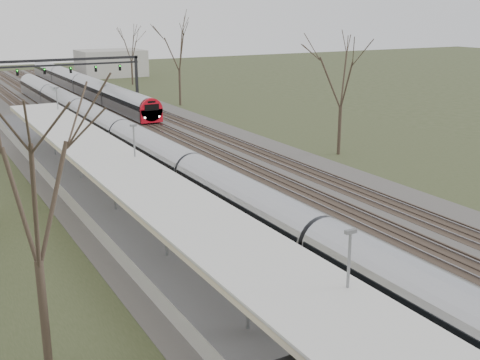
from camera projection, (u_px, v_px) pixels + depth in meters
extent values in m
cube|color=#474442|center=(140.00, 143.00, 58.23)|extent=(24.00, 160.00, 0.10)
cube|color=#4C3828|center=(78.00, 150.00, 55.42)|extent=(2.60, 160.00, 0.06)
cube|color=gray|center=(70.00, 150.00, 55.07)|extent=(0.07, 160.00, 0.12)
cube|color=gray|center=(86.00, 148.00, 55.74)|extent=(0.07, 160.00, 0.12)
cube|color=#4C3828|center=(115.00, 146.00, 57.05)|extent=(2.60, 160.00, 0.06)
cube|color=gray|center=(107.00, 146.00, 56.70)|extent=(0.07, 160.00, 0.12)
cube|color=gray|center=(122.00, 144.00, 57.37)|extent=(0.07, 160.00, 0.12)
cube|color=#4C3828|center=(149.00, 142.00, 58.68)|extent=(2.60, 160.00, 0.06)
cube|color=gray|center=(142.00, 142.00, 58.33)|extent=(0.07, 160.00, 0.12)
cube|color=gray|center=(156.00, 140.00, 59.00)|extent=(0.07, 160.00, 0.12)
cube|color=#4C3828|center=(182.00, 138.00, 60.32)|extent=(2.60, 160.00, 0.06)
cube|color=gray|center=(176.00, 138.00, 59.96)|extent=(0.07, 160.00, 0.12)
cube|color=gray|center=(189.00, 137.00, 60.63)|extent=(0.07, 160.00, 0.12)
cube|color=#4C3828|center=(214.00, 135.00, 61.95)|extent=(2.60, 160.00, 0.06)
cube|color=gray|center=(207.00, 135.00, 61.59)|extent=(0.07, 160.00, 0.12)
cube|color=gray|center=(220.00, 133.00, 62.26)|extent=(0.07, 160.00, 0.12)
cube|color=#9E9B93|center=(100.00, 202.00, 39.17)|extent=(3.50, 69.00, 1.00)
cylinder|color=slate|center=(248.00, 293.00, 22.22)|extent=(0.14, 0.14, 3.00)
cylinder|color=slate|center=(166.00, 227.00, 28.95)|extent=(0.14, 0.14, 3.00)
cylinder|color=slate|center=(114.00, 186.00, 35.68)|extent=(0.14, 0.14, 3.00)
cylinder|color=slate|center=(80.00, 157.00, 42.40)|extent=(0.14, 0.14, 3.00)
cylinder|color=slate|center=(54.00, 137.00, 49.13)|extent=(0.14, 0.14, 3.00)
cube|color=silver|center=(118.00, 164.00, 34.41)|extent=(4.10, 50.00, 0.12)
cube|color=beige|center=(118.00, 167.00, 34.46)|extent=(4.10, 50.00, 0.25)
cube|color=black|center=(137.00, 77.00, 87.54)|extent=(0.35, 0.35, 6.00)
cube|color=black|center=(64.00, 60.00, 81.97)|extent=(21.00, 0.35, 0.35)
cube|color=black|center=(64.00, 65.00, 82.16)|extent=(21.00, 0.25, 0.25)
cube|color=black|center=(17.00, 72.00, 79.27)|extent=(0.32, 0.22, 0.85)
sphere|color=#0CFF19|center=(17.00, 71.00, 79.08)|extent=(0.16, 0.16, 0.16)
cube|color=black|center=(44.00, 71.00, 80.90)|extent=(0.32, 0.22, 0.85)
sphere|color=#0CFF19|center=(45.00, 69.00, 80.71)|extent=(0.16, 0.16, 0.16)
cube|color=black|center=(71.00, 70.00, 82.53)|extent=(0.32, 0.22, 0.85)
sphere|color=#0CFF19|center=(71.00, 68.00, 82.35)|extent=(0.16, 0.16, 0.16)
cube|color=black|center=(96.00, 69.00, 84.16)|extent=(0.32, 0.22, 0.85)
sphere|color=#0CFF19|center=(96.00, 67.00, 83.98)|extent=(0.16, 0.16, 0.16)
cube|color=black|center=(120.00, 68.00, 85.79)|extent=(0.32, 0.22, 0.85)
sphere|color=#0CFF19|center=(120.00, 66.00, 85.61)|extent=(0.16, 0.16, 0.16)
cylinder|color=#2D231C|center=(45.00, 321.00, 20.73)|extent=(0.30, 0.30, 4.50)
cylinder|color=#2D231C|center=(339.00, 130.00, 53.22)|extent=(0.30, 0.30, 4.50)
cube|color=#B2B5BD|center=(123.00, 141.00, 54.47)|extent=(2.55, 90.00, 1.60)
cylinder|color=#B2B5BD|center=(123.00, 133.00, 54.29)|extent=(2.60, 89.70, 2.60)
cube|color=black|center=(123.00, 132.00, 54.27)|extent=(2.62, 89.40, 0.55)
cube|color=black|center=(124.00, 150.00, 54.73)|extent=(1.80, 89.00, 0.35)
cube|color=#B2B5BD|center=(81.00, 86.00, 92.36)|extent=(2.55, 60.00, 1.60)
cylinder|color=#B2B5BD|center=(81.00, 82.00, 92.18)|extent=(2.60, 59.70, 2.60)
cube|color=black|center=(81.00, 81.00, 92.15)|extent=(2.62, 59.40, 0.55)
cube|color=#B30A17|center=(151.00, 116.00, 67.23)|extent=(2.55, 0.50, 1.50)
cylinder|color=#B30A17|center=(151.00, 110.00, 67.08)|extent=(2.60, 0.60, 2.60)
cube|color=black|center=(152.00, 107.00, 66.77)|extent=(1.70, 0.12, 0.70)
sphere|color=white|center=(145.00, 118.00, 66.69)|extent=(0.22, 0.22, 0.22)
sphere|color=white|center=(159.00, 116.00, 67.49)|extent=(0.22, 0.22, 0.22)
cube|color=black|center=(82.00, 92.00, 92.62)|extent=(1.80, 59.00, 0.35)
imported|color=navy|center=(279.00, 310.00, 22.15)|extent=(0.63, 0.78, 1.88)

